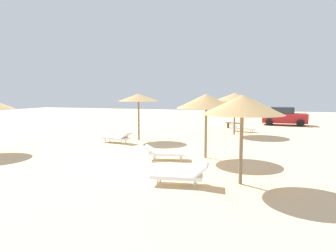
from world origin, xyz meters
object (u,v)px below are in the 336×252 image
at_px(parasol_2, 235,97).
at_px(parasol_3, 242,105).
at_px(bench_0, 234,124).
at_px(lounger_0, 165,153).
at_px(lounger_1, 117,138).
at_px(parked_car, 284,116).
at_px(lounger_3, 181,175).
at_px(parasol_1, 138,98).
at_px(parasol_0, 206,101).
at_px(lounger_2, 242,128).

relative_size(parasol_2, parasol_3, 1.08).
bearing_deg(bench_0, lounger_0, -98.18).
distance_m(lounger_1, parked_car, 17.36).
bearing_deg(lounger_3, parasol_3, 20.08).
xyz_separation_m(parasol_1, lounger_3, (5.07, -8.16, -2.40)).
relative_size(parasol_1, parasol_3, 1.01).
height_order(lounger_3, parked_car, parked_car).
relative_size(parasol_0, bench_0, 1.93).
bearing_deg(parasol_3, parasol_0, 116.98).
bearing_deg(lounger_2, lounger_1, -131.81).
relative_size(lounger_1, parked_car, 0.49).
bearing_deg(parasol_1, lounger_2, 45.55).
height_order(lounger_0, bench_0, lounger_0).
xyz_separation_m(lounger_1, lounger_2, (6.87, 7.68, -0.00)).
bearing_deg(lounger_3, parasol_0, 89.85).
relative_size(parasol_0, parasol_1, 1.00).
distance_m(lounger_0, bench_0, 13.44).
relative_size(parasol_2, lounger_2, 1.58).
height_order(lounger_0, lounger_3, lounger_3).
xyz_separation_m(parasol_1, lounger_2, (6.10, 6.21, -2.40)).
relative_size(parasol_1, parked_car, 0.74).
bearing_deg(parasol_3, parked_car, 82.56).
distance_m(lounger_3, bench_0, 16.59).
relative_size(parasol_2, lounger_3, 1.63).
bearing_deg(parasol_2, parasol_3, -83.88).
bearing_deg(parasol_1, parasol_3, -47.24).
height_order(parasol_3, lounger_3, parasol_3).
height_order(lounger_3, bench_0, lounger_3).
xyz_separation_m(parasol_0, parked_car, (4.44, 16.37, -1.81)).
height_order(lounger_1, parked_car, parked_car).
bearing_deg(lounger_0, parked_car, 70.57).
xyz_separation_m(parasol_0, bench_0, (0.23, 12.30, -2.28)).
distance_m(parasol_0, parasol_1, 6.39).
distance_m(parasol_1, parasol_3, 10.19).
bearing_deg(lounger_2, bench_0, 109.54).
relative_size(lounger_0, lounger_3, 1.02).
relative_size(lounger_0, parked_car, 0.50).
bearing_deg(lounger_2, parasol_1, -134.45).
bearing_deg(parasol_3, lounger_1, 141.98).
xyz_separation_m(lounger_0, lounger_2, (2.70, 11.09, -0.00)).
distance_m(parasol_1, lounger_2, 9.03).
xyz_separation_m(parasol_0, parasol_3, (1.84, -3.61, -0.02)).
relative_size(parasol_3, lounger_1, 1.48).
distance_m(lounger_1, lounger_2, 10.30).
bearing_deg(parasol_3, lounger_3, -159.92).
distance_m(parasol_2, parasol_3, 11.91).
xyz_separation_m(parasol_1, lounger_1, (-0.77, -1.47, -2.40)).
distance_m(parasol_1, lounger_1, 2.92).
bearing_deg(lounger_2, parasol_3, -86.57).
relative_size(lounger_1, bench_0, 1.29).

